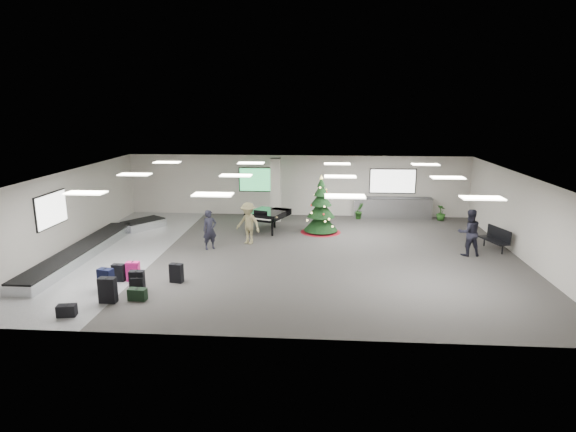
# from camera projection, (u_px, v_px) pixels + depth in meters

# --- Properties ---
(ground) EXTENTS (18.00, 18.00, 0.00)m
(ground) POSITION_uv_depth(u_px,v_px,m) (288.00, 254.00, 19.08)
(ground) COLOR #363431
(ground) RESTS_ON ground
(room_envelope) EXTENTS (18.02, 14.02, 3.21)m
(room_envelope) POSITION_uv_depth(u_px,v_px,m) (279.00, 193.00, 19.23)
(room_envelope) COLOR #BBB5AB
(room_envelope) RESTS_ON ground
(baggage_carousel) EXTENTS (2.28, 9.71, 0.43)m
(baggage_carousel) POSITION_uv_depth(u_px,v_px,m) (95.00, 246.00, 19.49)
(baggage_carousel) COLOR silver
(baggage_carousel) RESTS_ON ground
(service_counter) EXTENTS (4.05, 0.65, 1.08)m
(service_counter) POSITION_uv_depth(u_px,v_px,m) (392.00, 208.00, 25.07)
(service_counter) COLOR silver
(service_counter) RESTS_ON ground
(suitcase_0) EXTENTS (0.50, 0.28, 0.80)m
(suitcase_0) POSITION_uv_depth(u_px,v_px,m) (108.00, 290.00, 14.39)
(suitcase_0) COLOR black
(suitcase_0) RESTS_ON ground
(suitcase_1) EXTENTS (0.47, 0.28, 0.73)m
(suitcase_1) POSITION_uv_depth(u_px,v_px,m) (137.00, 282.00, 15.19)
(suitcase_1) COLOR black
(suitcase_1) RESTS_ON ground
(pink_suitcase) EXTENTS (0.43, 0.25, 0.69)m
(pink_suitcase) POSITION_uv_depth(u_px,v_px,m) (133.00, 271.00, 16.16)
(pink_suitcase) COLOR #DF1D79
(pink_suitcase) RESTS_ON ground
(suitcase_3) EXTENTS (0.47, 0.32, 0.67)m
(suitcase_3) POSITION_uv_depth(u_px,v_px,m) (176.00, 273.00, 16.04)
(suitcase_3) COLOR black
(suitcase_3) RESTS_ON ground
(navy_suitcase) EXTENTS (0.53, 0.38, 0.75)m
(navy_suitcase) POSITION_uv_depth(u_px,v_px,m) (106.00, 280.00, 15.32)
(navy_suitcase) COLOR black
(navy_suitcase) RESTS_ON ground
(green_duffel) EXTENTS (0.56, 0.31, 0.38)m
(green_duffel) POSITION_uv_depth(u_px,v_px,m) (138.00, 294.00, 14.61)
(green_duffel) COLOR black
(green_duffel) RESTS_ON ground
(suitcase_7) EXTENTS (0.40, 0.27, 0.55)m
(suitcase_7) POSITION_uv_depth(u_px,v_px,m) (137.00, 286.00, 15.08)
(suitcase_7) COLOR black
(suitcase_7) RESTS_ON ground
(suitcase_8) EXTENTS (0.41, 0.25, 0.62)m
(suitcase_8) POSITION_uv_depth(u_px,v_px,m) (119.00, 273.00, 16.14)
(suitcase_8) COLOR black
(suitcase_8) RESTS_ON ground
(black_duffel) EXTENTS (0.55, 0.37, 0.35)m
(black_duffel) POSITION_uv_depth(u_px,v_px,m) (67.00, 311.00, 13.49)
(black_duffel) COLOR black
(black_duffel) RESTS_ON ground
(christmas_tree) EXTENTS (1.88, 1.88, 2.68)m
(christmas_tree) POSITION_uv_depth(u_px,v_px,m) (321.00, 213.00, 22.20)
(christmas_tree) COLOR #670C09
(christmas_tree) RESTS_ON ground
(grand_piano) EXTENTS (2.11, 2.38, 1.13)m
(grand_piano) POSITION_uv_depth(u_px,v_px,m) (267.00, 215.00, 22.38)
(grand_piano) COLOR black
(grand_piano) RESTS_ON ground
(bench) EXTENTS (0.91, 1.54, 0.92)m
(bench) POSITION_uv_depth(u_px,v_px,m) (496.00, 238.00, 19.54)
(bench) COLOR black
(bench) RESTS_ON ground
(traveler_a) EXTENTS (0.71, 0.66, 1.64)m
(traveler_a) POSITION_uv_depth(u_px,v_px,m) (210.00, 230.00, 19.62)
(traveler_a) COLOR black
(traveler_a) RESTS_ON ground
(traveler_b) EXTENTS (1.33, 1.11, 1.79)m
(traveler_b) POSITION_uv_depth(u_px,v_px,m) (248.00, 223.00, 20.37)
(traveler_b) COLOR #857B52
(traveler_b) RESTS_ON ground
(traveler_bench) EXTENTS (0.99, 0.82, 1.86)m
(traveler_bench) POSITION_uv_depth(u_px,v_px,m) (469.00, 232.00, 18.77)
(traveler_bench) COLOR black
(traveler_bench) RESTS_ON ground
(potted_plant_left) EXTENTS (0.57, 0.52, 0.83)m
(potted_plant_left) POSITION_uv_depth(u_px,v_px,m) (359.00, 211.00, 24.88)
(potted_plant_left) COLOR #123A13
(potted_plant_left) RESTS_ON ground
(potted_plant_right) EXTENTS (0.64, 0.64, 0.81)m
(potted_plant_right) POSITION_uv_depth(u_px,v_px,m) (441.00, 213.00, 24.57)
(potted_plant_right) COLOR #123A13
(potted_plant_right) RESTS_ON ground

